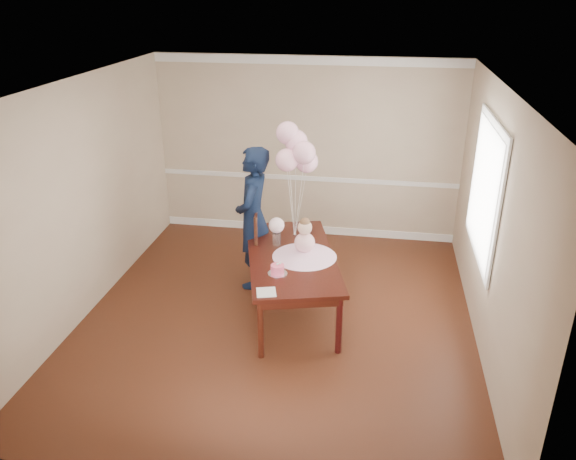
{
  "coord_description": "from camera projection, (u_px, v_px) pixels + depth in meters",
  "views": [
    {
      "loc": [
        1.05,
        -5.55,
        3.63
      ],
      "look_at": [
        0.09,
        0.2,
        1.05
      ],
      "focal_mm": 35.0,
      "sensor_mm": 36.0,
      "label": 1
    }
  ],
  "objects": [
    {
      "name": "chair_slat_top",
      "position": [
        256.0,
        218.0,
        6.8
      ],
      "size": [
        0.12,
        0.43,
        0.05
      ],
      "primitive_type": "cube",
      "rotation": [
        0.0,
        0.0,
        0.2
      ],
      "color": "black",
      "rests_on": "dining_chair_seat"
    },
    {
      "name": "balloon_c",
      "position": [
        296.0,
        141.0,
        6.61
      ],
      "size": [
        0.27,
        0.27,
        0.27
      ],
      "primitive_type": "sphere",
      "color": "#FFB4D5",
      "rests_on": "balloon_ribbon_c"
    },
    {
      "name": "table_leg_fr",
      "position": [
        339.0,
        325.0,
        5.87
      ],
      "size": [
        0.08,
        0.08,
        0.69
      ],
      "primitive_type": "cylinder",
      "rotation": [
        0.0,
        0.0,
        0.26
      ],
      "color": "black",
      "rests_on": "floor"
    },
    {
      "name": "roses_near",
      "position": [
        277.0,
        225.0,
        6.64
      ],
      "size": [
        0.19,
        0.19,
        0.19
      ],
      "primitive_type": "sphere",
      "color": "#FFD5DD",
      "rests_on": "rose_vase_near"
    },
    {
      "name": "balloon_ribbon_e",
      "position": [
        301.0,
        205.0,
        6.87
      ],
      "size": [
        0.12,
        0.1,
        0.76
      ],
      "primitive_type": "cylinder",
      "rotation": [
        -0.09,
        0.17,
        0.26
      ],
      "color": "silver",
      "rests_on": "balloon_weight"
    },
    {
      "name": "chair_back_post_l",
      "position": [
        256.0,
        241.0,
        6.71
      ],
      "size": [
        0.05,
        0.05,
        0.6
      ],
      "primitive_type": "cylinder",
      "rotation": [
        0.0,
        0.0,
        0.2
      ],
      "color": "black",
      "rests_on": "dining_chair_seat"
    },
    {
      "name": "wall_back",
      "position": [
        307.0,
        149.0,
        8.34
      ],
      "size": [
        4.5,
        0.02,
        2.7
      ],
      "primitive_type": "cube",
      "color": "tan",
      "rests_on": "floor"
    },
    {
      "name": "window_frame",
      "position": [
        485.0,
        190.0,
        6.12
      ],
      "size": [
        0.02,
        1.66,
        1.56
      ],
      "primitive_type": "cube",
      "color": "white",
      "rests_on": "wall_right"
    },
    {
      "name": "wall_right",
      "position": [
        492.0,
        225.0,
        5.75
      ],
      "size": [
        0.02,
        5.0,
        2.7
      ],
      "primitive_type": "cube",
      "color": "tan",
      "rests_on": "floor"
    },
    {
      "name": "balloon_ribbon_d",
      "position": [
        291.0,
        191.0,
        6.81
      ],
      "size": [
        0.1,
        0.08,
        1.11
      ],
      "primitive_type": "cylinder",
      "rotation": [
        -0.09,
        -0.07,
        0.26
      ],
      "color": "white",
      "rests_on": "balloon_weight"
    },
    {
      "name": "baseboard_trim",
      "position": [
        306.0,
        229.0,
        8.85
      ],
      "size": [
        4.5,
        0.02,
        0.12
      ],
      "primitive_type": "cube",
      "color": "white",
      "rests_on": "floor"
    },
    {
      "name": "baby_hair",
      "position": [
        305.0,
        223.0,
        6.29
      ],
      "size": [
        0.12,
        0.12,
        0.12
      ],
      "primitive_type": "sphere",
      "color": "brown",
      "rests_on": "baby_head"
    },
    {
      "name": "chair_leg_bl",
      "position": [
        259.0,
        267.0,
        7.29
      ],
      "size": [
        0.05,
        0.05,
        0.46
      ],
      "primitive_type": "cylinder",
      "rotation": [
        0.0,
        0.0,
        0.2
      ],
      "color": "#35180E",
      "rests_on": "floor"
    },
    {
      "name": "baby_torso",
      "position": [
        305.0,
        242.0,
        6.39
      ],
      "size": [
        0.23,
        0.23,
        0.23
      ],
      "primitive_type": "sphere",
      "color": "#FEA0D5",
      "rests_on": "baby_skirt"
    },
    {
      "name": "table_leg_br",
      "position": [
        315.0,
        250.0,
        7.51
      ],
      "size": [
        0.08,
        0.08,
        0.69
      ],
      "primitive_type": "cylinder",
      "rotation": [
        0.0,
        0.0,
        0.26
      ],
      "color": "black",
      "rests_on": "floor"
    },
    {
      "name": "wall_front",
      "position": [
        210.0,
        346.0,
        3.83
      ],
      "size": [
        4.5,
        0.02,
        2.7
      ],
      "primitive_type": "cube",
      "color": "tan",
      "rests_on": "floor"
    },
    {
      "name": "dining_table_top",
      "position": [
        291.0,
        257.0,
        6.5
      ],
      "size": [
        1.45,
        2.14,
        0.05
      ],
      "primitive_type": "cube",
      "rotation": [
        0.0,
        0.0,
        0.26
      ],
      "color": "black",
      "rests_on": "table_leg_fl"
    },
    {
      "name": "floor",
      "position": [
        277.0,
        317.0,
        6.63
      ],
      "size": [
        4.5,
        5.0,
        0.0
      ],
      "primitive_type": "cube",
      "color": "#35170D",
      "rests_on": "ground"
    },
    {
      "name": "ceiling",
      "position": [
        275.0,
        85.0,
        5.54
      ],
      "size": [
        4.5,
        5.0,
        0.02
      ],
      "primitive_type": "cube",
      "color": "white",
      "rests_on": "wall_back"
    },
    {
      "name": "balloon_e",
      "position": [
        307.0,
        162.0,
        6.7
      ],
      "size": [
        0.27,
        0.27,
        0.27
      ],
      "primitive_type": "sphere",
      "color": "#FFB4D3",
      "rests_on": "balloon_ribbon_e"
    },
    {
      "name": "chair_leg_fl",
      "position": [
        259.0,
        282.0,
        6.94
      ],
      "size": [
        0.05,
        0.05,
        0.46
      ],
      "primitive_type": "cylinder",
      "rotation": [
        0.0,
        0.0,
        0.2
      ],
      "color": "#361D0E",
      "rests_on": "floor"
    },
    {
      "name": "baby_skirt",
      "position": [
        304.0,
        253.0,
        6.44
      ],
      "size": [
        0.91,
        0.91,
        0.1
      ],
      "primitive_type": "cone",
      "rotation": [
        0.0,
        0.0,
        0.26
      ],
      "color": "#FDBAE4",
      "rests_on": "dining_table_top"
    },
    {
      "name": "table_leg_fl",
      "position": [
        261.0,
        329.0,
        5.79
      ],
      "size": [
        0.08,
        0.08,
        0.69
      ],
      "primitive_type": "cylinder",
      "rotation": [
        0.0,
        0.0,
        0.26
      ],
      "color": "black",
      "rests_on": "floor"
    },
    {
      "name": "window_blinds",
      "position": [
        484.0,
        190.0,
        6.12
      ],
      "size": [
        0.01,
        1.5,
        1.4
      ],
      "primitive_type": "cube",
      "color": "white",
      "rests_on": "wall_right"
    },
    {
      "name": "chair_leg_br",
      "position": [
        289.0,
        267.0,
        7.3
      ],
      "size": [
        0.05,
        0.05,
        0.46
      ],
      "primitive_type": "cylinder",
      "rotation": [
        0.0,
        0.0,
        0.2
      ],
      "color": "#39160F",
      "rests_on": "floor"
    },
    {
      "name": "balloon_ribbon_b",
      "position": [
        299.0,
        201.0,
        6.78
      ],
      "size": [
        0.11,
        0.03,
        0.91
      ],
      "primitive_type": "cylinder",
      "rotation": [
        0.05,
        0.1,
        0.26
      ],
      "color": "white",
      "rests_on": "balloon_weight"
    },
    {
      "name": "chair_slat_mid",
      "position": [
        256.0,
        231.0,
        6.87
      ],
      "size": [
        0.12,
        0.43,
        0.05
      ],
      "primitive_type": "cube",
      "rotation": [
        0.0,
        0.0,
        0.2
      ],
      "color": "#33130D",
      "rests_on": "dining_chair_seat"
    },
    {
      "name": "chair_rail_trim",
      "position": [
        307.0,
        178.0,
        8.51
      ],
      "size": [
        4.5,
        0.02,
        0.07
      ],
      "primitive_type": "cube",
      "color": "white",
      "rests_on": "wall_back"
    },
    {
      "name": "balloon_ribbon_c",
      "position": [
        295.0,
        195.0,
        6.83
      ],
      "size": [
        0.01,
        0.1,
        1.01
      ],
      "primitive_type": "cylinder",
      "rotation": [
        -0.09,
        0.02,
        0.26
      ],
      "color": "silver",
      "rests_on": "balloon_weight"
    },
    {
      "name": "napkin",
      "position": [
        266.0,
        292.0,
        5.7
      ],
      "size": [
        0.24,
        0.24,
        0.01
      ],
      "primitive_type": "cube",
      "rotation": [
        0.0,
        0.0,
        0.26
      ],
      "color": "silver",
      "rests_on": "dining_table_top"
    },
    {
      "name": "birthday_cake",
      "position": [
        277.0,
        269.0,
        6.05
      ],
      "size": [
        0.18,
        0.18,
        0.1
      ],
      "primitive_type": "cylinder",
      "rotation": [
        0.0,
        0.0,
        0.26
      ],
      "color": "#F54D76",
      "rests_on": "cake_platter"
    },
    {
      "name": "dining_chair_seat",
      "position": [
        274.0,
        256.0,
        7.02
      ],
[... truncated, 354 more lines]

